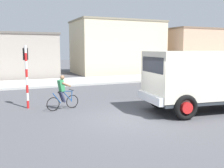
{
  "coord_description": "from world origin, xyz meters",
  "views": [
    {
      "loc": [
        -5.0,
        -9.67,
        3.02
      ],
      "look_at": [
        0.27,
        2.5,
        1.2
      ],
      "focal_mm": 41.51,
      "sensor_mm": 36.0,
      "label": 1
    }
  ],
  "objects_px": {
    "traffic_light_pole": "(26,68)",
    "car_red_near": "(172,74)",
    "truck_foreground": "(201,77)",
    "cyclist": "(62,92)"
  },
  "relations": [
    {
      "from": "truck_foreground",
      "to": "cyclist",
      "type": "xyz_separation_m",
      "value": [
        -6.07,
        2.93,
        -0.8
      ]
    },
    {
      "from": "traffic_light_pole",
      "to": "car_red_near",
      "type": "height_order",
      "value": "traffic_light_pole"
    },
    {
      "from": "traffic_light_pole",
      "to": "car_red_near",
      "type": "xyz_separation_m",
      "value": [
        12.35,
        4.63,
        -1.25
      ]
    },
    {
      "from": "cyclist",
      "to": "traffic_light_pole",
      "type": "relative_size",
      "value": 0.54
    },
    {
      "from": "truck_foreground",
      "to": "car_red_near",
      "type": "relative_size",
      "value": 1.4
    },
    {
      "from": "truck_foreground",
      "to": "cyclist",
      "type": "height_order",
      "value": "truck_foreground"
    },
    {
      "from": "cyclist",
      "to": "traffic_light_pole",
      "type": "xyz_separation_m",
      "value": [
        -1.57,
        1.05,
        1.2
      ]
    },
    {
      "from": "car_red_near",
      "to": "truck_foreground",
      "type": "bearing_deg",
      "value": -118.66
    },
    {
      "from": "traffic_light_pole",
      "to": "car_red_near",
      "type": "distance_m",
      "value": 13.25
    },
    {
      "from": "car_red_near",
      "to": "cyclist",
      "type": "bearing_deg",
      "value": -152.19
    }
  ]
}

